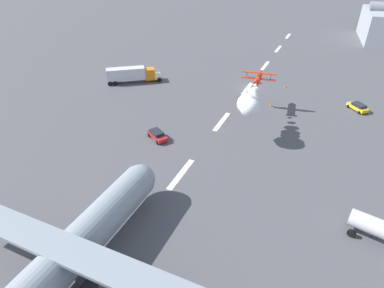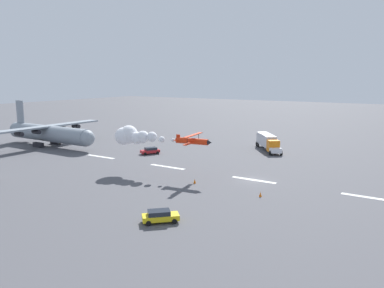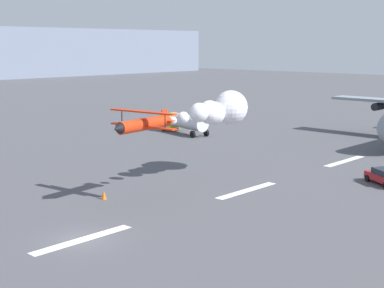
{
  "view_description": "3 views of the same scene",
  "coord_description": "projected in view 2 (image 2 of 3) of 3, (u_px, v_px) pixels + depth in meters",
  "views": [
    {
      "loc": [
        71.24,
        17.24,
        29.58
      ],
      "look_at": [
        32.39,
        0.0,
        2.98
      ],
      "focal_mm": 30.37,
      "sensor_mm": 36.0,
      "label": 1
    },
    {
      "loc": [
        -23.73,
        58.26,
        17.27
      ],
      "look_at": [
        9.78,
        4.37,
        6.02
      ],
      "focal_mm": 34.93,
      "sensor_mm": 36.0,
      "label": 2
    },
    {
      "loc": [
        -22.31,
        -30.91,
        13.07
      ],
      "look_at": [
        12.99,
        1.93,
        4.73
      ],
      "focal_mm": 53.8,
      "sensor_mm": 36.0,
      "label": 3
    }
  ],
  "objects": [
    {
      "name": "traffic_cone_far",
      "position": [
        195.0,
        181.0,
        61.92
      ],
      "size": [
        0.44,
        0.44,
        0.75
      ],
      "primitive_type": "cone",
      "color": "orange",
      "rests_on": "ground"
    },
    {
      "name": "stunt_biplane_red",
      "position": [
        136.0,
        136.0,
        69.03
      ],
      "size": [
        19.14,
        7.09,
        3.61
      ],
      "color": "red"
    },
    {
      "name": "semi_truck_orange",
      "position": [
        268.0,
        142.0,
        90.28
      ],
      "size": [
        10.06,
        12.09,
        3.7
      ],
      "color": "silver",
      "rests_on": "ground"
    },
    {
      "name": "runway_stripe_3",
      "position": [
        254.0,
        180.0,
        64.07
      ],
      "size": [
        8.0,
        0.9,
        0.01
      ],
      "primitive_type": "cube",
      "color": "white",
      "rests_on": "ground"
    },
    {
      "name": "runway_stripe_4",
      "position": [
        167.0,
        167.0,
        73.55
      ],
      "size": [
        8.0,
        0.9,
        0.01
      ],
      "primitive_type": "cube",
      "color": "white",
      "rests_on": "ground"
    },
    {
      "name": "airport_staff_sedan",
      "position": [
        160.0,
        216.0,
        45.13
      ],
      "size": [
        4.45,
        4.36,
        1.52
      ],
      "color": "yellow",
      "rests_on": "ground"
    },
    {
      "name": "traffic_cone_near",
      "position": [
        260.0,
        194.0,
        54.99
      ],
      "size": [
        0.44,
        0.44,
        0.75
      ],
      "primitive_type": "cone",
      "color": "orange",
      "rests_on": "ground"
    },
    {
      "name": "ground_plane",
      "position": [
        254.0,
        180.0,
        64.07
      ],
      "size": [
        440.0,
        440.0,
        0.0
      ],
      "primitive_type": "plane",
      "color": "#4C4C51",
      "rests_on": "ground"
    },
    {
      "name": "runway_stripe_5",
      "position": [
        101.0,
        157.0,
        83.02
      ],
      "size": [
        8.0,
        0.9,
        0.01
      ],
      "primitive_type": "cube",
      "color": "white",
      "rests_on": "ground"
    },
    {
      "name": "cargo_transport_plane",
      "position": [
        52.0,
        133.0,
        94.78
      ],
      "size": [
        29.6,
        30.88,
        11.34
      ],
      "color": "gray",
      "rests_on": "ground"
    },
    {
      "name": "followme_car_yellow",
      "position": [
        150.0,
        151.0,
        85.84
      ],
      "size": [
        3.79,
        4.61,
        1.52
      ],
      "color": "#B21E23",
      "rests_on": "ground"
    },
    {
      "name": "runway_stripe_2",
      "position": [
        370.0,
        198.0,
        54.6
      ],
      "size": [
        8.0,
        0.9,
        0.01
      ],
      "primitive_type": "cube",
      "color": "white",
      "rests_on": "ground"
    }
  ]
}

